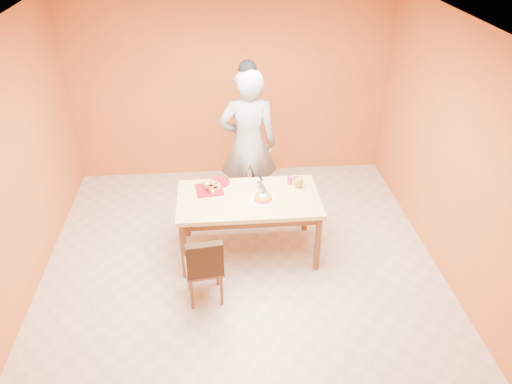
{
  "coord_description": "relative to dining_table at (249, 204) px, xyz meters",
  "views": [
    {
      "loc": [
        -0.22,
        -4.27,
        3.73
      ],
      "look_at": [
        0.17,
        0.3,
        0.93
      ],
      "focal_mm": 35.0,
      "sensor_mm": 36.0,
      "label": 1
    }
  ],
  "objects": [
    {
      "name": "wall_back",
      "position": [
        -0.11,
        2.03,
        0.68
      ],
      "size": [
        4.5,
        0.0,
        4.5
      ],
      "primitive_type": "plane",
      "rotation": [
        1.57,
        0.0,
        0.0
      ],
      "color": "orange",
      "rests_on": "floor"
    },
    {
      "name": "red_dinner_plate",
      "position": [
        -0.31,
        0.35,
        0.1
      ],
      "size": [
        0.28,
        0.28,
        0.01
      ],
      "primitive_type": "cylinder",
      "rotation": [
        0.0,
        0.0,
        0.17
      ],
      "color": "maroon",
      "rests_on": "dining_table"
    },
    {
      "name": "magenta_glass",
      "position": [
        0.51,
        0.27,
        0.14
      ],
      "size": [
        0.08,
        0.08,
        0.09
      ],
      "primitive_type": "cylinder",
      "rotation": [
        0.0,
        0.0,
        0.24
      ],
      "color": "#B61B60",
      "rests_on": "dining_table"
    },
    {
      "name": "pastry_pile",
      "position": [
        -0.44,
        0.19,
        0.16
      ],
      "size": [
        0.27,
        0.27,
        0.09
      ],
      "primitive_type": null,
      "color": "tan",
      "rests_on": "pastry_platter"
    },
    {
      "name": "white_cake_plate",
      "position": [
        0.16,
        -0.08,
        0.1
      ],
      "size": [
        0.34,
        0.34,
        0.01
      ],
      "primitive_type": "cylinder",
      "rotation": [
        0.0,
        0.0,
        -0.12
      ],
      "color": "white",
      "rests_on": "dining_table"
    },
    {
      "name": "dining_chair",
      "position": [
        -0.52,
        -0.76,
        -0.24
      ],
      "size": [
        0.43,
        0.48,
        0.83
      ],
      "rotation": [
        0.0,
        0.0,
        0.12
      ],
      "color": "brown",
      "rests_on": "floor"
    },
    {
      "name": "floor",
      "position": [
        -0.11,
        -0.47,
        -0.67
      ],
      "size": [
        5.0,
        5.0,
        0.0
      ],
      "primitive_type": "plane",
      "color": "#C0B4A4",
      "rests_on": "ground"
    },
    {
      "name": "checker_tin",
      "position": [
        0.6,
        0.35,
        0.11
      ],
      "size": [
        0.11,
        0.11,
        0.03
      ],
      "primitive_type": "cylinder",
      "rotation": [
        0.0,
        0.0,
        0.32
      ],
      "color": "#37190F",
      "rests_on": "dining_table"
    },
    {
      "name": "pastry_platter",
      "position": [
        -0.44,
        0.19,
        0.1
      ],
      "size": [
        0.34,
        0.34,
        0.02
      ],
      "primitive_type": "cube",
      "rotation": [
        0.0,
        0.0,
        0.14
      ],
      "color": "maroon",
      "rests_on": "dining_table"
    },
    {
      "name": "ceiling",
      "position": [
        -0.11,
        -0.47,
        2.03
      ],
      "size": [
        5.0,
        5.0,
        0.0
      ],
      "primitive_type": "plane",
      "rotation": [
        3.14,
        0.0,
        0.0
      ],
      "color": "white",
      "rests_on": "wall_back"
    },
    {
      "name": "cake_server",
      "position": [
        0.17,
        0.1,
        0.16
      ],
      "size": [
        0.11,
        0.29,
        0.01
      ],
      "primitive_type": "cube",
      "rotation": [
        0.0,
        0.0,
        0.21
      ],
      "color": "white",
      "rests_on": "sponge_cake"
    },
    {
      "name": "person",
      "position": [
        0.06,
        0.84,
        0.33
      ],
      "size": [
        0.73,
        0.48,
        1.99
      ],
      "primitive_type": "imported",
      "rotation": [
        0.0,
        0.0,
        3.14
      ],
      "color": "gray",
      "rests_on": "floor"
    },
    {
      "name": "egg_ornament",
      "position": [
        0.6,
        0.17,
        0.16
      ],
      "size": [
        0.13,
        0.11,
        0.14
      ],
      "primitive_type": "ellipsoid",
      "rotation": [
        0.0,
        0.0,
        0.27
      ],
      "color": "olive",
      "rests_on": "dining_table"
    },
    {
      "name": "wall_right",
      "position": [
        2.14,
        -0.47,
        0.68
      ],
      "size": [
        0.0,
        5.0,
        5.0
      ],
      "primitive_type": "plane",
      "rotation": [
        1.57,
        0.0,
        -1.57
      ],
      "color": "orange",
      "rests_on": "floor"
    },
    {
      "name": "sponge_cake",
      "position": [
        0.16,
        -0.08,
        0.13
      ],
      "size": [
        0.26,
        0.26,
        0.05
      ],
      "primitive_type": "cylinder",
      "rotation": [
        0.0,
        0.0,
        -0.39
      ],
      "color": "orange",
      "rests_on": "white_cake_plate"
    },
    {
      "name": "dining_table",
      "position": [
        0.0,
        0.0,
        0.0
      ],
      "size": [
        1.6,
        0.9,
        0.76
      ],
      "color": "#F2D57E",
      "rests_on": "floor"
    },
    {
      "name": "wall_left",
      "position": [
        -2.36,
        -0.47,
        0.68
      ],
      "size": [
        0.0,
        5.0,
        5.0
      ],
      "primitive_type": "plane",
      "rotation": [
        1.57,
        0.0,
        1.57
      ],
      "color": "orange",
      "rests_on": "floor"
    }
  ]
}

